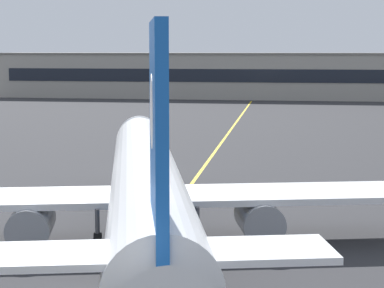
# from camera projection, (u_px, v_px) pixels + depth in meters

# --- Properties ---
(taxiway_centreline) EXTENTS (4.56, 179.96, 0.01)m
(taxiway_centreline) POSITION_uv_depth(u_px,v_px,m) (197.00, 176.00, 60.49)
(taxiway_centreline) COLOR yellow
(taxiway_centreline) RESTS_ON ground
(airliner_foreground) EXTENTS (32.20, 40.92, 11.65)m
(airliner_foreground) POSITION_uv_depth(u_px,v_px,m) (146.00, 186.00, 38.56)
(airliner_foreground) COLOR white
(airliner_foreground) RESTS_ON ground
(terminal_building) EXTENTS (138.62, 12.40, 10.05)m
(terminal_building) POSITION_uv_depth(u_px,v_px,m) (308.00, 76.00, 154.68)
(terminal_building) COLOR #9E998E
(terminal_building) RESTS_ON ground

